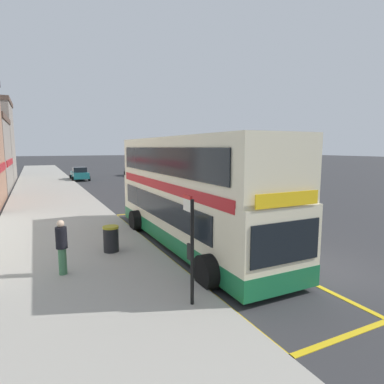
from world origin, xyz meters
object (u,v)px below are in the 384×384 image
double_decker_bus (190,195)px  parked_car_teal_kerbside (80,174)px  bus_stop_sign (191,241)px  parked_car_grey_distant (134,170)px  pedestrian_waiting_near_sign (62,245)px  litter_bin (111,239)px  parked_car_navy_ahead (177,179)px

double_decker_bus → parked_car_teal_kerbside: (-0.70, 29.74, -1.27)m
bus_stop_sign → parked_car_grey_distant: size_ratio=0.64×
pedestrian_waiting_near_sign → litter_bin: size_ratio=1.75×
parked_car_teal_kerbside → pedestrian_waiting_near_sign: pedestrian_waiting_near_sign is taller
parked_car_navy_ahead → parked_car_teal_kerbside: 13.99m
parked_car_teal_kerbside → litter_bin: 29.77m
bus_stop_sign → parked_car_grey_distant: bus_stop_sign is taller
double_decker_bus → litter_bin: double_decker_bus is taller
parked_car_navy_ahead → pedestrian_waiting_near_sign: (-12.45, -19.83, 0.26)m
double_decker_bus → litter_bin: (-3.23, 0.08, -1.44)m
parked_car_grey_distant → parked_car_teal_kerbside: bearing=22.8°
parked_car_teal_kerbside → double_decker_bus: bearing=-85.9°
double_decker_bus → bus_stop_sign: size_ratio=4.18×
bus_stop_sign → pedestrian_waiting_near_sign: (-2.72, 3.37, -0.67)m
parked_car_teal_kerbside → parked_car_grey_distant: 8.48m
bus_stop_sign → litter_bin: bus_stop_sign is taller
double_decker_bus → bus_stop_sign: (-2.31, -4.84, -0.33)m
parked_car_grey_distant → litter_bin: size_ratio=4.33×
double_decker_bus → parked_car_navy_ahead: bearing=68.0°
double_decker_bus → pedestrian_waiting_near_sign: 5.34m
parked_car_navy_ahead → litter_bin: bearing=60.1°
bus_stop_sign → parked_car_navy_ahead: bus_stop_sign is taller
parked_car_grey_distant → litter_bin: (-10.31, -33.03, -0.17)m
bus_stop_sign → litter_bin: (-0.92, 4.92, -1.10)m
parked_car_grey_distant → litter_bin: 34.60m
parked_car_navy_ahead → litter_bin: (-10.65, -18.28, -0.17)m
bus_stop_sign → pedestrian_waiting_near_sign: size_ratio=1.59×
double_decker_bus → parked_car_grey_distant: double_decker_bus is taller
bus_stop_sign → litter_bin: size_ratio=2.79×
parked_car_teal_kerbside → parked_car_grey_distant: (7.78, 3.37, 0.00)m
parked_car_navy_ahead → parked_car_grey_distant: bearing=-88.3°
pedestrian_waiting_near_sign → litter_bin: bearing=40.6°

